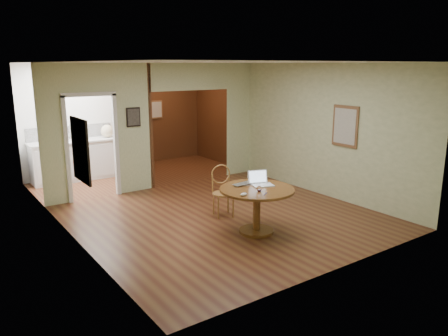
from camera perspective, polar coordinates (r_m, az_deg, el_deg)
floor at (r=7.84m, az=0.23°, el=-6.48°), size 5.00×5.00×0.00m
room_shell at (r=9.97m, az=-12.41°, el=5.12°), size 5.20×7.50×5.00m
dining_table at (r=7.01m, az=4.31°, el=-4.17°), size 1.20×1.20×0.75m
chair at (r=7.83m, az=-0.23°, el=-2.59°), size 0.48×0.48×0.92m
open_laptop at (r=7.14m, az=4.77°, el=-1.71°), size 0.39×0.38×0.23m
closed_laptop at (r=7.09m, az=2.76°, el=-2.21°), size 0.38×0.27×0.03m
mouse at (r=6.54m, az=2.59°, el=-3.46°), size 0.12×0.07×0.05m
wine_glass at (r=6.76m, az=4.62°, el=-2.71°), size 0.08×0.08×0.09m
pen at (r=6.65m, az=5.43°, el=-3.39°), size 0.13×0.09×0.01m
kitchen_cabinet at (r=10.85m, az=-18.76°, el=0.99°), size 2.06×0.60×0.94m
grocery_bag at (r=10.98m, az=-15.01°, el=4.69°), size 0.35×0.31×0.31m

